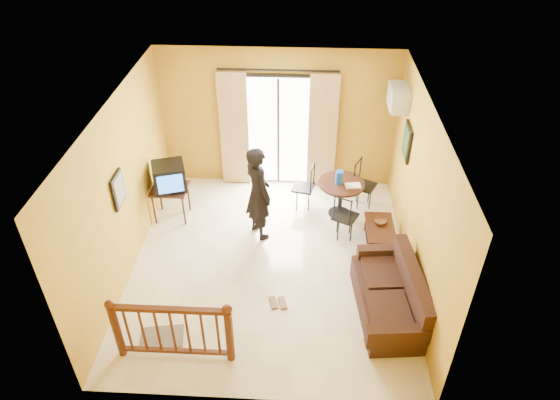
# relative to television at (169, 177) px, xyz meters

# --- Properties ---
(ground) EXTENTS (5.00, 5.00, 0.00)m
(ground) POSITION_rel_television_xyz_m (1.87, -1.18, -0.90)
(ground) COLOR beige
(ground) RESTS_ON ground
(room_shell) EXTENTS (5.00, 5.00, 5.00)m
(room_shell) POSITION_rel_television_xyz_m (1.87, -1.18, 0.81)
(room_shell) COLOR white
(room_shell) RESTS_ON ground
(balcony_door) EXTENTS (2.25, 0.14, 2.46)m
(balcony_door) POSITION_rel_television_xyz_m (1.87, 1.25, 0.29)
(balcony_door) COLOR black
(balcony_door) RESTS_ON ground
(tv_table) EXTENTS (0.65, 0.54, 0.65)m
(tv_table) POSITION_rel_television_xyz_m (-0.03, 0.00, -0.33)
(tv_table) COLOR black
(tv_table) RESTS_ON ground
(television) EXTENTS (0.67, 0.64, 0.49)m
(television) POSITION_rel_television_xyz_m (0.00, 0.00, 0.00)
(television) COLOR black
(television) RESTS_ON tv_table
(picture_left) EXTENTS (0.05, 0.42, 0.52)m
(picture_left) POSITION_rel_television_xyz_m (-0.35, -1.38, 0.65)
(picture_left) COLOR black
(picture_left) RESTS_ON room_shell
(dining_table) EXTENTS (0.84, 0.84, 0.70)m
(dining_table) POSITION_rel_television_xyz_m (3.08, 0.25, -0.34)
(dining_table) COLOR black
(dining_table) RESTS_ON ground
(water_jug) EXTENTS (0.14, 0.14, 0.25)m
(water_jug) POSITION_rel_television_xyz_m (3.02, 0.23, -0.06)
(water_jug) COLOR blue
(water_jug) RESTS_ON dining_table
(serving_tray) EXTENTS (0.30, 0.22, 0.02)m
(serving_tray) POSITION_rel_television_xyz_m (3.27, 0.15, -0.18)
(serving_tray) COLOR beige
(serving_tray) RESTS_ON dining_table
(dining_chairs) EXTENTS (1.66, 1.50, 0.95)m
(dining_chairs) POSITION_rel_television_xyz_m (3.01, 0.19, -0.90)
(dining_chairs) COLOR black
(dining_chairs) RESTS_ON ground
(air_conditioner) EXTENTS (0.31, 0.60, 0.40)m
(air_conditioner) POSITION_rel_television_xyz_m (3.96, 0.77, 1.25)
(air_conditioner) COLOR silver
(air_conditioner) RESTS_ON room_shell
(botanical_print) EXTENTS (0.05, 0.50, 0.60)m
(botanical_print) POSITION_rel_television_xyz_m (4.08, 0.12, 0.75)
(botanical_print) COLOR black
(botanical_print) RESTS_ON room_shell
(coffee_table) EXTENTS (0.47, 0.85, 0.38)m
(coffee_table) POSITION_rel_television_xyz_m (3.72, -0.59, -0.64)
(coffee_table) COLOR black
(coffee_table) RESTS_ON ground
(bowl) EXTENTS (0.28, 0.28, 0.07)m
(bowl) POSITION_rel_television_xyz_m (3.72, -0.49, -0.48)
(bowl) COLOR brown
(bowl) RESTS_ON coffee_table
(sofa) EXTENTS (0.98, 1.84, 0.84)m
(sofa) POSITION_rel_television_xyz_m (3.72, -2.14, -0.58)
(sofa) COLOR black
(sofa) RESTS_ON ground
(standing_person) EXTENTS (0.71, 0.76, 1.75)m
(standing_person) POSITION_rel_television_xyz_m (1.62, -0.40, -0.02)
(standing_person) COLOR black
(standing_person) RESTS_ON ground
(stair_balustrade) EXTENTS (1.63, 0.13, 1.04)m
(stair_balustrade) POSITION_rel_television_xyz_m (0.72, -3.08, -0.33)
(stair_balustrade) COLOR #471E0F
(stair_balustrade) RESTS_ON ground
(doormat) EXTENTS (0.66, 0.49, 0.02)m
(doormat) POSITION_rel_television_xyz_m (0.44, -2.79, -0.89)
(doormat) COLOR #615B4E
(doormat) RESTS_ON ground
(sandals) EXTENTS (0.31, 0.27, 0.03)m
(sandals) POSITION_rel_television_xyz_m (2.05, -2.06, -0.88)
(sandals) COLOR brown
(sandals) RESTS_ON ground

